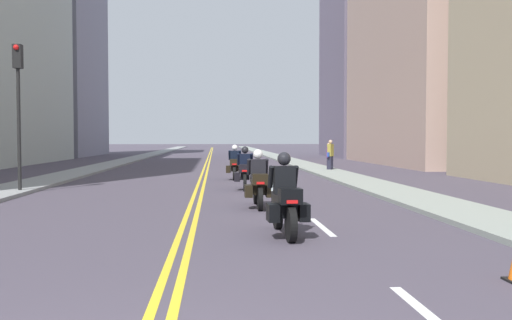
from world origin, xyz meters
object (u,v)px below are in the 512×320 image
object	(u,v)px
motorcycle_1	(258,184)
motorcycle_3	(235,165)
pedestrian_0	(329,157)
traffic_light_near	(18,91)
pedestrian_1	(330,155)
motorcycle_0	(285,202)
motorcycle_2	(245,172)

from	to	relation	value
motorcycle_1	motorcycle_3	size ratio (longest dim) A/B	1.03
motorcycle_1	pedestrian_0	world-z (taller)	pedestrian_0
motorcycle_1	pedestrian_0	xyz separation A→B (m)	(5.28, 16.28, 0.19)
motorcycle_1	pedestrian_0	bearing A→B (deg)	72.11
traffic_light_near	pedestrian_1	distance (m)	17.63
pedestrian_0	pedestrian_1	xyz separation A→B (m)	(0.03, -0.26, 0.09)
motorcycle_3	pedestrian_1	bearing A→B (deg)	48.74
motorcycle_0	traffic_light_near	size ratio (longest dim) A/B	0.43
motorcycle_0	motorcycle_3	distance (m)	14.78
motorcycle_2	traffic_light_near	distance (m)	8.22
motorcycle_2	traffic_light_near	xyz separation A→B (m)	(-7.69, -0.83, 2.80)
pedestrian_0	pedestrian_1	size ratio (longest dim) A/B	0.91
pedestrian_0	pedestrian_1	bearing A→B (deg)	26.62
motorcycle_2	motorcycle_3	size ratio (longest dim) A/B	1.02
traffic_light_near	pedestrian_0	distance (m)	17.79
pedestrian_0	motorcycle_2	bearing A→B (deg)	-6.64
pedestrian_0	pedestrian_1	world-z (taller)	pedestrian_1
motorcycle_3	pedestrian_0	world-z (taller)	pedestrian_0
motorcycle_0	pedestrian_1	distance (m)	21.06
pedestrian_1	pedestrian_0	bearing A→B (deg)	-132.13
motorcycle_0	motorcycle_2	distance (m)	9.70
motorcycle_1	traffic_light_near	world-z (taller)	traffic_light_near
traffic_light_near	motorcycle_1	bearing A→B (deg)	-29.92
pedestrian_0	motorcycle_0	bearing A→B (deg)	5.45
motorcycle_3	pedestrian_1	distance (m)	7.95
motorcycle_2	motorcycle_0	bearing A→B (deg)	-85.15
motorcycle_1	pedestrian_1	bearing A→B (deg)	71.74
motorcycle_0	motorcycle_3	xyz separation A→B (m)	(-0.43, 14.77, -0.01)
motorcycle_1	motorcycle_2	distance (m)	5.30
traffic_light_near	pedestrian_1	bearing A→B (deg)	41.48
traffic_light_near	pedestrian_0	world-z (taller)	traffic_light_near
traffic_light_near	pedestrian_0	xyz separation A→B (m)	(13.04, 11.82, -2.63)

